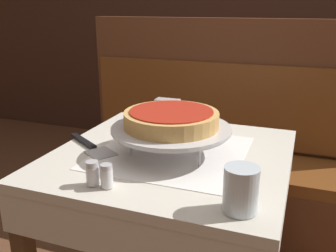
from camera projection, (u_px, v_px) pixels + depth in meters
name	position (u px, v px, depth m)	size (l,w,h in m)	color
dining_table_front	(171.00, 180.00, 1.27)	(0.76, 0.76, 0.75)	beige
dining_table_rear	(221.00, 90.00, 2.70)	(0.62, 0.62, 0.74)	red
booth_bench	(215.00, 173.00, 2.03)	(1.53, 0.44, 1.15)	brown
back_wall_panel	(261.00, 6.00, 2.91)	(6.00, 0.04, 2.40)	#3D2319
pizza_pan_stand	(171.00, 130.00, 1.20)	(0.39, 0.39, 0.09)	#ADADB2
deep_dish_pizza	(171.00, 119.00, 1.19)	(0.30, 0.30, 0.05)	tan
pizza_server	(90.00, 146.00, 1.28)	(0.25, 0.18, 0.01)	#BCBCC1
water_glass_near	(241.00, 189.00, 0.87)	(0.08, 0.08, 0.11)	silver
salt_shaker	(93.00, 173.00, 1.00)	(0.04, 0.04, 0.07)	silver
pepper_shaker	(107.00, 176.00, 0.99)	(0.03, 0.03, 0.07)	silver
napkin_holder	(168.00, 110.00, 1.57)	(0.10, 0.05, 0.09)	#B2B2B7
condiment_caddy	(217.00, 65.00, 2.72)	(0.12, 0.12, 0.18)	black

